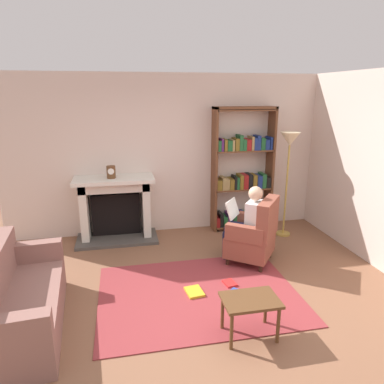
{
  "coord_description": "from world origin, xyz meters",
  "views": [
    {
      "loc": [
        -0.84,
        -3.44,
        2.39
      ],
      "look_at": [
        0.1,
        1.2,
        1.05
      ],
      "focal_mm": 33.1,
      "sensor_mm": 36.0,
      "label": 1
    }
  ],
  "objects_px": {
    "fireplace": "(116,206)",
    "floor_lamp": "(289,149)",
    "sofa_floral": "(18,302)",
    "bookshelf": "(243,174)",
    "seated_reader": "(247,221)",
    "side_table": "(250,304)",
    "mantel_clock": "(111,172)",
    "armchair_reading": "(255,235)"
  },
  "relations": [
    {
      "from": "sofa_floral",
      "to": "floor_lamp",
      "type": "xyz_separation_m",
      "value": [
        3.82,
        1.84,
        1.18
      ]
    },
    {
      "from": "fireplace",
      "to": "sofa_floral",
      "type": "relative_size",
      "value": 0.75
    },
    {
      "from": "bookshelf",
      "to": "seated_reader",
      "type": "height_order",
      "value": "bookshelf"
    },
    {
      "from": "armchair_reading",
      "to": "sofa_floral",
      "type": "height_order",
      "value": "armchair_reading"
    },
    {
      "from": "fireplace",
      "to": "floor_lamp",
      "type": "xyz_separation_m",
      "value": [
        2.83,
        -0.43,
        0.94
      ]
    },
    {
      "from": "bookshelf",
      "to": "seated_reader",
      "type": "xyz_separation_m",
      "value": [
        -0.37,
        -1.29,
        -0.38
      ]
    },
    {
      "from": "armchair_reading",
      "to": "floor_lamp",
      "type": "distance_m",
      "value": 1.65
    },
    {
      "from": "fireplace",
      "to": "bookshelf",
      "type": "bearing_deg",
      "value": 0.95
    },
    {
      "from": "fireplace",
      "to": "floor_lamp",
      "type": "relative_size",
      "value": 0.74
    },
    {
      "from": "side_table",
      "to": "mantel_clock",
      "type": "bearing_deg",
      "value": 116.14
    },
    {
      "from": "fireplace",
      "to": "armchair_reading",
      "type": "bearing_deg",
      "value": -34.17
    },
    {
      "from": "seated_reader",
      "to": "sofa_floral",
      "type": "xyz_separation_m",
      "value": [
        -2.84,
        -1.02,
        -0.3
      ]
    },
    {
      "from": "bookshelf",
      "to": "sofa_floral",
      "type": "height_order",
      "value": "bookshelf"
    },
    {
      "from": "fireplace",
      "to": "side_table",
      "type": "relative_size",
      "value": 2.35
    },
    {
      "from": "fireplace",
      "to": "floor_lamp",
      "type": "height_order",
      "value": "floor_lamp"
    },
    {
      "from": "mantel_clock",
      "to": "sofa_floral",
      "type": "relative_size",
      "value": 0.11
    },
    {
      "from": "mantel_clock",
      "to": "seated_reader",
      "type": "bearing_deg",
      "value": -31.36
    },
    {
      "from": "armchair_reading",
      "to": "fireplace",
      "type": "bearing_deg",
      "value": -87.0
    },
    {
      "from": "floor_lamp",
      "to": "side_table",
      "type": "bearing_deg",
      "value": -122.23
    },
    {
      "from": "side_table",
      "to": "armchair_reading",
      "type": "bearing_deg",
      "value": 67.39
    },
    {
      "from": "armchair_reading",
      "to": "seated_reader",
      "type": "distance_m",
      "value": 0.23
    },
    {
      "from": "sofa_floral",
      "to": "floor_lamp",
      "type": "height_order",
      "value": "floor_lamp"
    },
    {
      "from": "fireplace",
      "to": "sofa_floral",
      "type": "bearing_deg",
      "value": -113.51
    },
    {
      "from": "fireplace",
      "to": "seated_reader",
      "type": "relative_size",
      "value": 1.16
    },
    {
      "from": "fireplace",
      "to": "mantel_clock",
      "type": "height_order",
      "value": "mantel_clock"
    },
    {
      "from": "armchair_reading",
      "to": "floor_lamp",
      "type": "height_order",
      "value": "floor_lamp"
    },
    {
      "from": "fireplace",
      "to": "seated_reader",
      "type": "bearing_deg",
      "value": -34.01
    },
    {
      "from": "seated_reader",
      "to": "floor_lamp",
      "type": "distance_m",
      "value": 1.55
    },
    {
      "from": "fireplace",
      "to": "sofa_floral",
      "type": "xyz_separation_m",
      "value": [
        -0.99,
        -2.27,
        -0.25
      ]
    },
    {
      "from": "seated_reader",
      "to": "bookshelf",
      "type": "bearing_deg",
      "value": -158.84
    },
    {
      "from": "fireplace",
      "to": "bookshelf",
      "type": "relative_size",
      "value": 0.61
    },
    {
      "from": "floor_lamp",
      "to": "armchair_reading",
      "type": "bearing_deg",
      "value": -134.92
    },
    {
      "from": "side_table",
      "to": "floor_lamp",
      "type": "xyz_separation_m",
      "value": [
        1.52,
        2.41,
        1.14
      ]
    },
    {
      "from": "mantel_clock",
      "to": "seated_reader",
      "type": "distance_m",
      "value": 2.28
    },
    {
      "from": "sofa_floral",
      "to": "side_table",
      "type": "xyz_separation_m",
      "value": [
        2.3,
        -0.58,
        0.04
      ]
    },
    {
      "from": "sofa_floral",
      "to": "side_table",
      "type": "height_order",
      "value": "sofa_floral"
    },
    {
      "from": "armchair_reading",
      "to": "side_table",
      "type": "relative_size",
      "value": 1.73
    },
    {
      "from": "side_table",
      "to": "fireplace",
      "type": "bearing_deg",
      "value": 114.74
    },
    {
      "from": "mantel_clock",
      "to": "armchair_reading",
      "type": "distance_m",
      "value": 2.44
    },
    {
      "from": "fireplace",
      "to": "seated_reader",
      "type": "xyz_separation_m",
      "value": [
        1.85,
        -1.25,
        0.05
      ]
    },
    {
      "from": "sofa_floral",
      "to": "armchair_reading",
      "type": "bearing_deg",
      "value": -77.12
    },
    {
      "from": "fireplace",
      "to": "side_table",
      "type": "bearing_deg",
      "value": -65.26
    }
  ]
}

